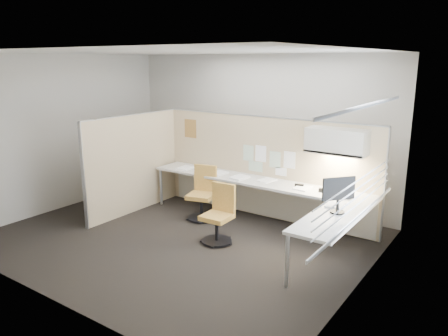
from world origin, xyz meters
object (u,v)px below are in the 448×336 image
Objects in this scene: chair_right at (219,216)px; monitor at (338,193)px; desk at (269,193)px; chair_left at (203,195)px; phone at (344,193)px.

monitor reaches higher than chair_right.
chair_right is 1.81× the size of monitor.
desk is 4.39× the size of chair_left.
desk is 8.28× the size of monitor.
chair_left is at bearing -167.63° from desk.
chair_left is at bearing 139.08° from chair_right.
chair_right is 1.84m from monitor.
monitor is 0.79m from phone.
desk is at bearing 66.49° from chair_right.
phone is at bearing 30.60° from chair_right.
chair_left is 2.41m from phone.
monitor is at bearing 6.40° from chair_right.
chair_left reaches higher than desk.
monitor reaches higher than desk.
phone is at bearing -6.35° from chair_left.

